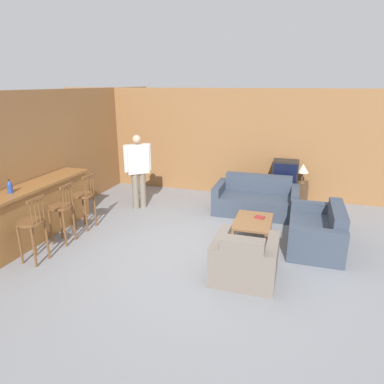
# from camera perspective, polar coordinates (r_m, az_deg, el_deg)

# --- Properties ---
(ground_plane) EXTENTS (24.00, 24.00, 0.00)m
(ground_plane) POSITION_cam_1_polar(r_m,az_deg,el_deg) (5.68, -0.76, -10.85)
(ground_plane) COLOR gray
(wall_back) EXTENTS (9.40, 0.08, 2.60)m
(wall_back) POSITION_cam_1_polar(r_m,az_deg,el_deg) (8.62, 6.67, 8.16)
(wall_back) COLOR olive
(wall_back) RESTS_ON ground_plane
(wall_left) EXTENTS (0.08, 8.62, 2.60)m
(wall_left) POSITION_cam_1_polar(r_m,az_deg,el_deg) (7.82, -20.70, 6.15)
(wall_left) COLOR olive
(wall_left) RESTS_ON ground_plane
(bar_counter) EXTENTS (0.55, 2.72, 1.00)m
(bar_counter) POSITION_cam_1_polar(r_m,az_deg,el_deg) (6.77, -24.84, -3.06)
(bar_counter) COLOR brown
(bar_counter) RESTS_ON ground_plane
(bar_chair_near) EXTENTS (0.42, 0.42, 1.09)m
(bar_chair_near) POSITION_cam_1_polar(r_m,az_deg,el_deg) (5.86, -25.11, -5.32)
(bar_chair_near) COLOR brown
(bar_chair_near) RESTS_ON ground_plane
(bar_chair_mid) EXTENTS (0.40, 0.40, 1.09)m
(bar_chair_mid) POSITION_cam_1_polar(r_m,az_deg,el_deg) (6.36, -20.90, -3.02)
(bar_chair_mid) COLOR brown
(bar_chair_mid) RESTS_ON ground_plane
(bar_chair_far) EXTENTS (0.42, 0.42, 1.09)m
(bar_chair_far) POSITION_cam_1_polar(r_m,az_deg,el_deg) (6.87, -17.53, -1.16)
(bar_chair_far) COLOR brown
(bar_chair_far) RESTS_ON ground_plane
(couch_far) EXTENTS (1.77, 0.94, 0.78)m
(couch_far) POSITION_cam_1_polar(r_m,az_deg,el_deg) (7.57, 10.60, -1.37)
(couch_far) COLOR #384251
(couch_far) RESTS_ON ground_plane
(armchair_near) EXTENTS (0.90, 0.90, 0.76)m
(armchair_near) POSITION_cam_1_polar(r_m,az_deg,el_deg) (5.07, 8.75, -11.22)
(armchair_near) COLOR #70665B
(armchair_near) RESTS_ON ground_plane
(loveseat_right) EXTENTS (0.87, 1.46, 0.75)m
(loveseat_right) POSITION_cam_1_polar(r_m,az_deg,el_deg) (6.29, 20.21, -6.28)
(loveseat_right) COLOR #384251
(loveseat_right) RESTS_ON ground_plane
(coffee_table) EXTENTS (0.65, 0.94, 0.38)m
(coffee_table) POSITION_cam_1_polar(r_m,az_deg,el_deg) (6.23, 10.11, -5.13)
(coffee_table) COLOR brown
(coffee_table) RESTS_ON ground_plane
(tv_unit) EXTENTS (1.07, 0.45, 0.52)m
(tv_unit) POSITION_cam_1_polar(r_m,az_deg,el_deg) (8.37, 15.02, 0.02)
(tv_unit) COLOR #513823
(tv_unit) RESTS_ON ground_plane
(tv) EXTENTS (0.58, 0.47, 0.50)m
(tv) POSITION_cam_1_polar(r_m,az_deg,el_deg) (8.23, 15.30, 3.38)
(tv) COLOR black
(tv) RESTS_ON tv_unit
(bottle) EXTENTS (0.08, 0.08, 0.23)m
(bottle) POSITION_cam_1_polar(r_m,az_deg,el_deg) (6.32, -28.10, 0.77)
(bottle) COLOR #234293
(bottle) RESTS_ON bar_counter
(book_on_table) EXTENTS (0.20, 0.18, 0.02)m
(book_on_table) POSITION_cam_1_polar(r_m,az_deg,el_deg) (6.34, 11.19, -4.15)
(book_on_table) COLOR maroon
(book_on_table) RESTS_ON coffee_table
(table_lamp) EXTENTS (0.27, 0.27, 0.45)m
(table_lamp) POSITION_cam_1_polar(r_m,az_deg,el_deg) (8.21, 18.00, 3.69)
(table_lamp) COLOR brown
(table_lamp) RESTS_ON tv_unit
(person_by_window) EXTENTS (0.49, 0.45, 1.66)m
(person_by_window) POSITION_cam_1_polar(r_m,az_deg,el_deg) (7.64, -8.98, 3.99)
(person_by_window) COLOR #756B5B
(person_by_window) RESTS_ON ground_plane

